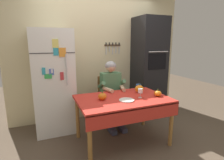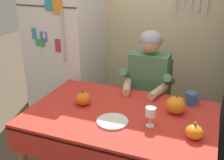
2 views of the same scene
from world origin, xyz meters
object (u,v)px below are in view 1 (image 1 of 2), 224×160
Objects in this scene: dining_table at (123,103)px; seated_person at (112,89)px; pumpkin_medium at (158,93)px; refrigerator at (54,82)px; coffee_mug at (138,87)px; wall_oven at (149,67)px; pumpkin_small at (139,89)px; wine_glass at (140,91)px; serving_tray at (127,100)px; chair_behind_person at (108,98)px; pumpkin_large at (102,96)px.

seated_person is (0.05, 0.60, 0.08)m from dining_table.
dining_table is 12.06× the size of pumpkin_medium.
coffee_mug is at bearing -20.05° from refrigerator.
wall_oven is 1.03m from pumpkin_small.
serving_tray is (-0.26, -0.06, -0.10)m from wine_glass.
serving_tray is (-0.56, -0.01, -0.04)m from pumpkin_medium.
wine_glass is at bearing -128.77° from wall_oven.
pumpkin_medium is at bearing -8.41° from wine_glass.
wall_oven is 1.50× the size of dining_table.
dining_table is 0.16m from serving_tray.
serving_tray is at bearing -134.61° from coffee_mug.
seated_person is at bearing -162.26° from wall_oven.
pumpkin_medium is at bearing 1.23° from serving_tray.
wine_glass reaches higher than dining_table.
refrigerator reaches higher than serving_tray.
refrigerator is at bearing 133.00° from serving_tray.
refrigerator is 1.29× the size of dining_table.
seated_person is (-0.00, -0.19, 0.23)m from chair_behind_person.
seated_person is 10.48× the size of coffee_mug.
chair_behind_person is at bearing -5.15° from refrigerator.
chair_behind_person is 4.15× the size of serving_tray.
seated_person is 9.66× the size of pumpkin_large.
wall_oven is at bearing 64.25° from pumpkin_medium.
pumpkin_medium is (0.30, -0.04, -0.06)m from wine_glass.
wall_oven is at bearing 44.32° from coffee_mug.
pumpkin_large is at bearing -53.36° from refrigerator.
dining_table is 0.81m from chair_behind_person.
serving_tray is at bearing -93.28° from dining_table.
dining_table is 0.61m from seated_person.
pumpkin_large is (-0.80, -0.32, 0.00)m from coffee_mug.
wall_oven is 1.69× the size of seated_person.
dining_table is at bearing -93.82° from chair_behind_person.
chair_behind_person reaches higher than pumpkin_medium.
chair_behind_person is 6.03× the size of pumpkin_small.
seated_person reaches higher than chair_behind_person.
coffee_mug is at bearing 62.61° from wine_glass.
wall_oven is 18.09× the size of pumpkin_medium.
seated_person reaches higher than pumpkin_medium.
refrigerator reaches higher than pumpkin_large.
refrigerator is 12.44× the size of wine_glass.
pumpkin_large reaches higher than coffee_mug.
pumpkin_small reaches higher than pumpkin_large.
wine_glass is at bearing -117.39° from coffee_mug.
wall_oven is 13.63× the size of pumpkin_small.
seated_person reaches higher than pumpkin_large.
wall_oven reaches higher than serving_tray.
chair_behind_person is at bearing -172.56° from wall_oven.
pumpkin_small is at bearing 61.92° from wine_glass.
seated_person reaches higher than dining_table.
wine_glass is at bearing -15.92° from dining_table.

